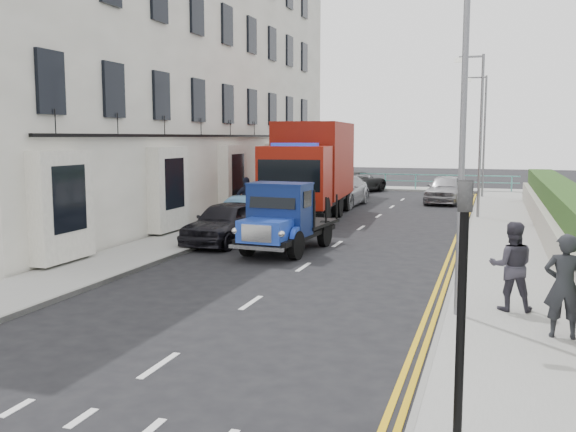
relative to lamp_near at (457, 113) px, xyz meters
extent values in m
plane|color=black|center=(-4.18, 2.00, -4.00)|extent=(120.00, 120.00, 0.00)
cube|color=gray|center=(-9.38, 11.00, -3.94)|extent=(2.40, 38.00, 0.12)
cube|color=gray|center=(1.12, 11.00, -3.94)|extent=(2.60, 38.00, 0.12)
cube|color=gray|center=(-4.18, 31.00, -3.94)|extent=(30.00, 2.50, 0.12)
plane|color=#505F6D|center=(-4.18, 62.00, -4.00)|extent=(120.00, 120.00, 0.00)
cube|color=white|center=(-13.68, 15.00, 3.00)|extent=(6.00, 30.00, 14.00)
cube|color=black|center=(-10.53, 15.00, -0.40)|extent=(0.12, 28.00, 0.10)
cube|color=#B2AD9E|center=(2.42, 11.00, -3.45)|extent=(0.30, 28.00, 1.00)
cube|color=#1E3A12|center=(3.12, 11.00, -3.05)|extent=(1.20, 28.00, 1.70)
cube|color=#59B2A5|center=(-4.18, 30.20, -2.92)|extent=(13.00, 0.08, 0.06)
cube|color=#59B2A5|center=(-4.18, 30.20, -3.35)|extent=(13.00, 0.06, 0.05)
cylinder|color=slate|center=(0.12, 0.00, -0.50)|extent=(0.12, 0.12, 7.00)
cylinder|color=slate|center=(0.12, 16.00, -0.50)|extent=(0.12, 0.12, 7.00)
cube|color=slate|center=(-0.38, 16.00, 2.90)|extent=(1.00, 0.08, 0.08)
cube|color=beige|center=(-0.88, 16.00, 2.78)|extent=(0.35, 0.18, 0.18)
cylinder|color=slate|center=(0.12, 26.00, -0.50)|extent=(0.12, 0.12, 7.00)
cube|color=slate|center=(-0.38, 26.00, 2.90)|extent=(1.00, 0.08, 0.08)
cube|color=beige|center=(-0.88, 26.00, 2.78)|extent=(0.35, 0.18, 0.18)
cylinder|color=black|center=(0.42, -5.50, -2.50)|extent=(0.10, 0.10, 3.00)
imported|color=black|center=(0.42, -5.50, -1.40)|extent=(0.16, 0.20, 1.00)
cylinder|color=black|center=(-6.25, 5.12, -3.57)|extent=(0.31, 0.87, 0.85)
cylinder|color=black|center=(-4.70, 4.98, -3.57)|extent=(0.31, 0.87, 0.85)
cylinder|color=black|center=(-6.02, 7.59, -3.57)|extent=(0.31, 0.87, 0.85)
cylinder|color=black|center=(-4.47, 7.44, -3.57)|extent=(0.31, 0.87, 0.85)
cube|color=black|center=(-5.36, 6.28, -3.45)|extent=(2.06, 4.39, 0.16)
cube|color=blue|center=(-5.51, 4.65, -3.13)|extent=(1.47, 1.27, 0.64)
cube|color=silver|center=(-5.56, 4.06, -3.13)|extent=(0.93, 0.16, 0.49)
cube|color=navy|center=(-5.42, 5.66, -2.62)|extent=(1.86, 1.22, 1.55)
cube|color=black|center=(-5.26, 7.34, -3.24)|extent=(2.08, 2.64, 0.11)
cylinder|color=black|center=(-7.91, 11.45, -3.39)|extent=(0.44, 1.24, 1.21)
cylinder|color=black|center=(-5.60, 11.62, -3.39)|extent=(0.44, 1.24, 1.21)
cylinder|color=black|center=(-8.16, 14.86, -3.39)|extent=(0.44, 1.24, 1.21)
cylinder|color=black|center=(-5.85, 15.03, -3.39)|extent=(0.44, 1.24, 1.21)
cylinder|color=black|center=(-8.34, 17.28, -3.39)|extent=(0.44, 1.24, 1.21)
cylinder|color=black|center=(-6.02, 17.45, -3.39)|extent=(0.44, 1.24, 1.21)
cube|color=black|center=(-6.96, 14.39, -3.17)|extent=(3.10, 7.89, 0.28)
cube|color=maroon|center=(-6.75, 11.53, -2.01)|extent=(2.79, 2.29, 2.43)
cube|color=black|center=(-6.68, 10.52, -1.90)|extent=(2.43, 0.27, 1.21)
cube|color=maroon|center=(-7.05, 15.60, -1.46)|extent=(3.17, 5.92, 3.31)
imported|color=black|center=(-7.78, 7.05, -3.29)|extent=(1.97, 4.29, 1.42)
imported|color=#619ED0|center=(-7.78, 9.00, -3.30)|extent=(2.00, 4.36, 1.39)
imported|color=#ADADB1|center=(-6.78, 19.61, -3.23)|extent=(2.41, 5.39, 1.54)
imported|color=black|center=(-7.68, 28.04, -3.32)|extent=(3.81, 5.37, 1.36)
imported|color=#9A9A9E|center=(-1.69, 22.76, -3.23)|extent=(2.26, 4.64, 1.53)
imported|color=black|center=(1.92, -0.94, -2.97)|extent=(0.66, 0.44, 1.82)
imported|color=#34313C|center=(1.11, 0.66, -2.99)|extent=(0.92, 0.75, 1.78)
imported|color=black|center=(-8.58, 10.99, -2.95)|extent=(1.12, 1.06, 1.86)
imported|color=#3F322E|center=(-8.88, 14.05, -2.93)|extent=(1.08, 0.92, 1.89)
camera|label=1|loc=(0.70, -12.59, -0.43)|focal=40.00mm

